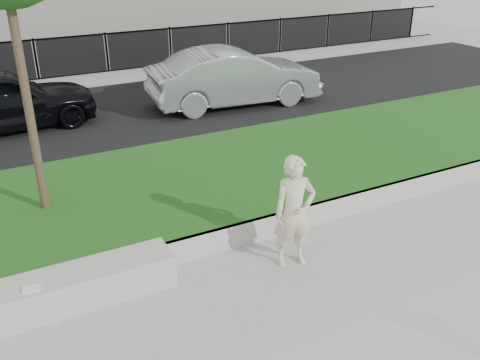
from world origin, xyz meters
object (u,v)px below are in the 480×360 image
book (31,289)px  car_silver (234,77)px  man (294,212)px  stone_bench (86,284)px  car_dark (0,100)px

book → car_silver: (6.53, 7.08, 0.33)m
man → car_silver: (2.87, 7.49, -0.03)m
man → car_silver: 8.02m
stone_bench → man: 3.07m
car_dark → car_silver: bearing=-101.8°
stone_bench → car_dark: bearing=91.7°
car_dark → car_silver: car_silver is taller
book → man: bearing=5.0°
car_silver → car_dark: bearing=88.0°
man → book: 3.69m
book → car_dark: 7.87m
car_dark → book: bearing=172.0°
stone_bench → car_dark: car_dark is taller
man → car_silver: size_ratio=0.36×
book → car_dark: size_ratio=0.05×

